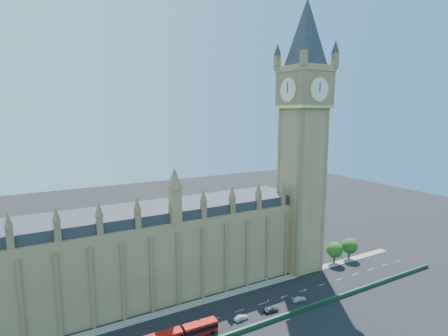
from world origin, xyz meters
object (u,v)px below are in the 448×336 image
red_bus (181,334)px  car_white (299,299)px  car_silver (241,318)px  car_grey (271,310)px

red_bus → car_white: red_bus is taller
car_silver → car_white: size_ratio=0.86×
red_bus → car_silver: bearing=2.3°
red_bus → car_silver: red_bus is taller
car_grey → car_silver: bearing=89.4°
red_bus → car_grey: 27.57m
red_bus → car_grey: size_ratio=4.44×
red_bus → car_silver: (17.91, 0.24, -1.09)m
car_grey → car_silver: size_ratio=1.10×
car_grey → car_silver: 9.67m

